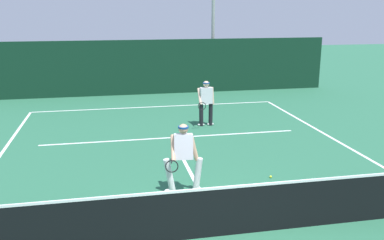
{
  "coord_description": "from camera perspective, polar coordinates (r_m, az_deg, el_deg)",
  "views": [
    {
      "loc": [
        -2.03,
        -6.99,
        4.22
      ],
      "look_at": [
        0.38,
        4.93,
        1.0
      ],
      "focal_mm": 39.42,
      "sensor_mm": 36.0,
      "label": 1
    }
  ],
  "objects": [
    {
      "name": "court_line_baseline_far",
      "position": [
        18.8,
        -4.93,
        1.81
      ],
      "size": [
        10.56,
        0.1,
        0.01
      ],
      "primitive_type": "cube",
      "color": "white",
      "rests_on": "ground_plane"
    },
    {
      "name": "court_line_service",
      "position": [
        14.26,
        -2.73,
        -2.39
      ],
      "size": [
        8.61,
        0.1,
        0.01
      ],
      "primitive_type": "cube",
      "color": "white",
      "rests_on": "ground_plane"
    },
    {
      "name": "tennis_net",
      "position": [
        8.16,
        4.35,
        -12.15
      ],
      "size": [
        11.57,
        0.09,
        1.07
      ],
      "color": "#1E4723",
      "rests_on": "ground_plane"
    },
    {
      "name": "back_fence_windscreen",
      "position": [
        21.46,
        -5.94,
        7.11
      ],
      "size": [
        18.75,
        0.12,
        2.74
      ],
      "primitive_type": "cube",
      "color": "#0F311F",
      "rests_on": "ground_plane"
    },
    {
      "name": "light_pole",
      "position": [
        23.5,
        2.91,
        15.76
      ],
      "size": [
        0.55,
        0.44,
        7.53
      ],
      "color": "#9EA39E",
      "rests_on": "ground_plane"
    },
    {
      "name": "ground_plane",
      "position": [
        8.41,
        4.27,
        -15.32
      ],
      "size": [
        80.0,
        80.0,
        0.0
      ],
      "primitive_type": "plane",
      "color": "#286547"
    },
    {
      "name": "tennis_ball",
      "position": [
        11.12,
        10.6,
        -7.56
      ],
      "size": [
        0.07,
        0.07,
        0.07
      ],
      "primitive_type": "sphere",
      "color": "#D1E033",
      "rests_on": "ground_plane"
    },
    {
      "name": "player_far",
      "position": [
        15.49,
        1.9,
        2.56
      ],
      "size": [
        0.75,
        0.84,
        1.68
      ],
      "rotation": [
        0.0,
        0.0,
        3.15
      ],
      "color": "black",
      "rests_on": "ground_plane"
    },
    {
      "name": "court_line_centre",
      "position": [
        11.21,
        -0.15,
        -7.26
      ],
      "size": [
        0.1,
        6.4,
        0.01
      ],
      "primitive_type": "cube",
      "color": "white",
      "rests_on": "ground_plane"
    },
    {
      "name": "player_near",
      "position": [
        9.81,
        -1.19,
        -4.79
      ],
      "size": [
        0.97,
        0.87,
        1.68
      ],
      "rotation": [
        0.0,
        0.0,
        3.02
      ],
      "color": "silver",
      "rests_on": "ground_plane"
    }
  ]
}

